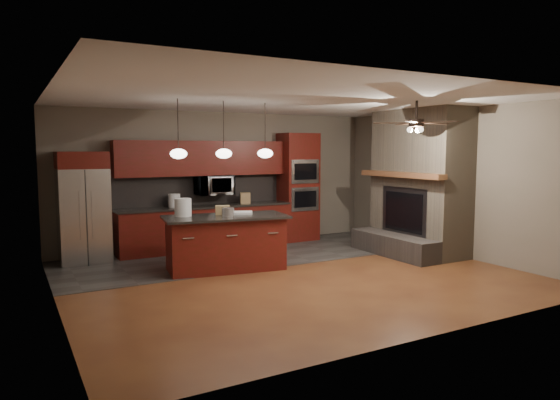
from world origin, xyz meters
TOP-DOWN VIEW (x-y plane):
  - ground at (0.00, 0.00)m, footprint 7.00×7.00m
  - ceiling at (0.00, 0.00)m, footprint 7.00×6.00m
  - back_wall at (0.00, 3.00)m, footprint 7.00×0.02m
  - right_wall at (3.50, 0.00)m, footprint 0.02×6.00m
  - left_wall at (-3.50, 0.00)m, footprint 0.02×6.00m
  - slate_tile_patch at (0.00, 1.80)m, footprint 7.00×2.40m
  - fireplace_column at (3.04, 0.40)m, footprint 1.30×2.10m
  - back_cabinetry at (-0.48, 2.74)m, footprint 3.59×0.64m
  - oven_tower at (1.70, 2.69)m, footprint 0.80×0.63m
  - microwave at (-0.27, 2.75)m, footprint 0.73×0.41m
  - refrigerator at (-2.81, 2.62)m, footprint 0.85×0.75m
  - kitchen_island at (-0.80, 0.90)m, footprint 2.17×1.22m
  - white_bucket at (-1.44, 1.18)m, footprint 0.34×0.34m
  - paint_can at (-0.78, 0.85)m, footprint 0.25×0.25m
  - paint_tray at (-0.46, 1.01)m, footprint 0.46×0.40m
  - cardboard_box at (-0.77, 1.09)m, footprint 0.29×0.25m
  - counter_bucket at (-1.12, 2.70)m, footprint 0.30×0.30m
  - counter_box at (0.38, 2.65)m, footprint 0.24×0.22m
  - pendant_left at (-1.65, 0.70)m, footprint 0.26×0.26m
  - pendant_center at (-0.90, 0.70)m, footprint 0.26×0.26m
  - pendant_right at (-0.15, 0.70)m, footprint 0.26×0.26m
  - ceiling_fan at (1.80, -0.80)m, footprint 1.27×1.33m

SIDE VIEW (x-z plane):
  - ground at x=0.00m, z-range 0.00..0.00m
  - slate_tile_patch at x=0.00m, z-range 0.00..0.01m
  - kitchen_island at x=-0.80m, z-range 0.01..0.93m
  - back_cabinetry at x=-0.48m, z-range -0.21..1.99m
  - paint_tray at x=-0.46m, z-range 0.92..0.96m
  - paint_can at x=-0.78m, z-range 0.92..1.06m
  - refrigerator at x=-2.81m, z-range 0.00..1.99m
  - cardboard_box at x=-0.77m, z-range 0.92..1.07m
  - counter_box at x=0.38m, z-range 0.90..1.13m
  - counter_bucket at x=-1.12m, z-range 0.90..1.16m
  - white_bucket at x=-1.44m, z-range 0.92..1.22m
  - oven_tower at x=1.70m, z-range 0.00..2.38m
  - fireplace_column at x=3.04m, z-range -0.10..2.70m
  - microwave at x=-0.27m, z-range 1.05..1.55m
  - back_wall at x=0.00m, z-range 0.00..2.80m
  - right_wall at x=3.50m, z-range 0.00..2.80m
  - left_wall at x=-3.50m, z-range 0.00..2.80m
  - pendant_left at x=-1.65m, z-range 1.51..2.42m
  - pendant_center at x=-0.90m, z-range 1.51..2.42m
  - pendant_right at x=-0.15m, z-range 1.51..2.42m
  - ceiling_fan at x=1.80m, z-range 2.25..2.66m
  - ceiling at x=0.00m, z-range 2.79..2.81m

